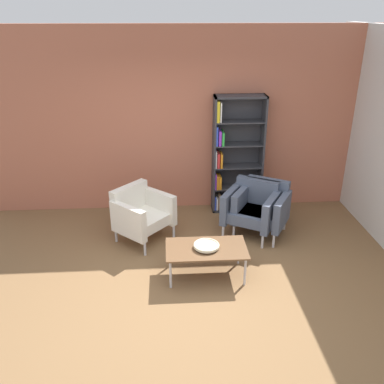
{
  "coord_description": "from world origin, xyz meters",
  "views": [
    {
      "loc": [
        -0.21,
        -3.95,
        3.09
      ],
      "look_at": [
        0.1,
        0.84,
        0.95
      ],
      "focal_mm": 38.52,
      "sensor_mm": 36.0,
      "label": 1
    }
  ],
  "objects_px": {
    "coffee_table_low": "(206,250)",
    "decorative_bowl": "(206,245)",
    "armchair_spare_guest": "(252,207)",
    "armchair_corner_red": "(141,213)",
    "bookshelf_tall": "(234,155)",
    "armchair_by_bookshelf": "(262,207)"
  },
  "relations": [
    {
      "from": "bookshelf_tall",
      "to": "decorative_bowl",
      "type": "distance_m",
      "value": 2.04
    },
    {
      "from": "bookshelf_tall",
      "to": "armchair_corner_red",
      "type": "height_order",
      "value": "bookshelf_tall"
    },
    {
      "from": "coffee_table_low",
      "to": "decorative_bowl",
      "type": "relative_size",
      "value": 3.12
    },
    {
      "from": "decorative_bowl",
      "to": "armchair_spare_guest",
      "type": "bearing_deg",
      "value": 53.61
    },
    {
      "from": "armchair_corner_red",
      "to": "armchair_spare_guest",
      "type": "xyz_separation_m",
      "value": [
        1.62,
        0.08,
        0.0
      ]
    },
    {
      "from": "coffee_table_low",
      "to": "armchair_spare_guest",
      "type": "bearing_deg",
      "value": 53.61
    },
    {
      "from": "decorative_bowl",
      "to": "armchair_by_bookshelf",
      "type": "xyz_separation_m",
      "value": [
        0.93,
        1.06,
        -0.02
      ]
    },
    {
      "from": "decorative_bowl",
      "to": "armchair_spare_guest",
      "type": "distance_m",
      "value": 1.31
    },
    {
      "from": "bookshelf_tall",
      "to": "armchair_by_bookshelf",
      "type": "height_order",
      "value": "bookshelf_tall"
    },
    {
      "from": "armchair_corner_red",
      "to": "armchair_by_bookshelf",
      "type": "bearing_deg",
      "value": -45.02
    },
    {
      "from": "bookshelf_tall",
      "to": "coffee_table_low",
      "type": "bearing_deg",
      "value": -108.01
    },
    {
      "from": "coffee_table_low",
      "to": "armchair_corner_red",
      "type": "distance_m",
      "value": 1.29
    },
    {
      "from": "decorative_bowl",
      "to": "armchair_corner_red",
      "type": "distance_m",
      "value": 1.29
    },
    {
      "from": "coffee_table_low",
      "to": "decorative_bowl",
      "type": "xyz_separation_m",
      "value": [
        0.0,
        0.0,
        0.07
      ]
    },
    {
      "from": "bookshelf_tall",
      "to": "coffee_table_low",
      "type": "distance_m",
      "value": 2.06
    },
    {
      "from": "armchair_spare_guest",
      "to": "decorative_bowl",
      "type": "bearing_deg",
      "value": -95.92
    },
    {
      "from": "armchair_spare_guest",
      "to": "bookshelf_tall",
      "type": "bearing_deg",
      "value": 131.58
    },
    {
      "from": "armchair_by_bookshelf",
      "to": "bookshelf_tall",
      "type": "bearing_deg",
      "value": 141.57
    },
    {
      "from": "coffee_table_low",
      "to": "armchair_spare_guest",
      "type": "distance_m",
      "value": 1.31
    },
    {
      "from": "armchair_corner_red",
      "to": "bookshelf_tall",
      "type": "bearing_deg",
      "value": -15.85
    },
    {
      "from": "decorative_bowl",
      "to": "armchair_by_bookshelf",
      "type": "height_order",
      "value": "armchair_by_bookshelf"
    },
    {
      "from": "coffee_table_low",
      "to": "armchair_corner_red",
      "type": "height_order",
      "value": "armchair_corner_red"
    }
  ]
}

